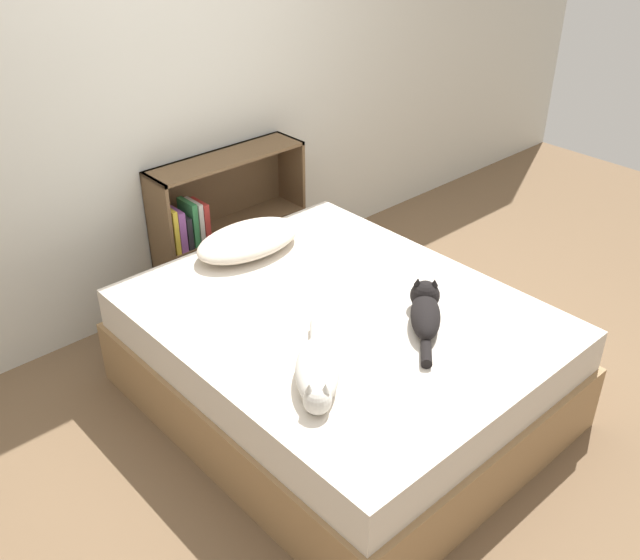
{
  "coord_description": "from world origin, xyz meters",
  "views": [
    {
      "loc": [
        -1.94,
        -1.99,
        2.41
      ],
      "look_at": [
        0.0,
        0.14,
        0.65
      ],
      "focal_mm": 40.0,
      "sensor_mm": 36.0,
      "label": 1
    }
  ],
  "objects_px": {
    "pillow": "(248,240)",
    "cat_light": "(317,371)",
    "bed": "(340,358)",
    "bookshelf": "(220,223)",
    "cat_dark": "(425,310)"
  },
  "relations": [
    {
      "from": "pillow",
      "to": "cat_dark",
      "type": "bearing_deg",
      "value": -80.08
    },
    {
      "from": "cat_light",
      "to": "bookshelf",
      "type": "bearing_deg",
      "value": -160.07
    },
    {
      "from": "cat_light",
      "to": "pillow",
      "type": "bearing_deg",
      "value": -161.77
    },
    {
      "from": "pillow",
      "to": "cat_light",
      "type": "bearing_deg",
      "value": -113.78
    },
    {
      "from": "pillow",
      "to": "cat_light",
      "type": "distance_m",
      "value": 1.17
    },
    {
      "from": "pillow",
      "to": "cat_dark",
      "type": "relative_size",
      "value": 1.42
    },
    {
      "from": "pillow",
      "to": "cat_light",
      "type": "relative_size",
      "value": 1.2
    },
    {
      "from": "bed",
      "to": "cat_dark",
      "type": "xyz_separation_m",
      "value": [
        0.22,
        -0.32,
        0.34
      ]
    },
    {
      "from": "cat_dark",
      "to": "bookshelf",
      "type": "relative_size",
      "value": 0.44
    },
    {
      "from": "pillow",
      "to": "bookshelf",
      "type": "height_order",
      "value": "bookshelf"
    },
    {
      "from": "cat_light",
      "to": "bookshelf",
      "type": "xyz_separation_m",
      "value": [
        0.65,
        1.59,
        -0.15
      ]
    },
    {
      "from": "cat_dark",
      "to": "bookshelf",
      "type": "height_order",
      "value": "bookshelf"
    },
    {
      "from": "bed",
      "to": "bookshelf",
      "type": "xyz_separation_m",
      "value": [
        0.21,
        1.27,
        0.19
      ]
    },
    {
      "from": "bed",
      "to": "cat_light",
      "type": "bearing_deg",
      "value": -143.82
    },
    {
      "from": "cat_light",
      "to": "cat_dark",
      "type": "bearing_deg",
      "value": 131.76
    }
  ]
}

